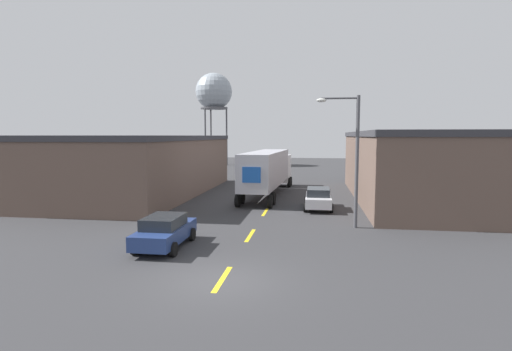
{
  "coord_description": "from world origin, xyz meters",
  "views": [
    {
      "loc": [
        3.22,
        -13.5,
        5.18
      ],
      "look_at": [
        -0.53,
        12.38,
        2.56
      ],
      "focal_mm": 28.0,
      "sensor_mm": 36.0,
      "label": 1
    }
  ],
  "objects_px": {
    "parked_car_left_near": "(165,231)",
    "parked_car_right_mid": "(318,198)",
    "water_tower": "(214,92)",
    "street_lamp": "(352,151)",
    "semi_truck": "(269,169)"
  },
  "relations": [
    {
      "from": "parked_car_left_near",
      "to": "street_lamp",
      "type": "distance_m",
      "value": 10.97
    },
    {
      "from": "water_tower",
      "to": "parked_car_left_near",
      "type": "bearing_deg",
      "value": -78.34
    },
    {
      "from": "semi_truck",
      "to": "street_lamp",
      "type": "distance_m",
      "value": 13.41
    },
    {
      "from": "semi_truck",
      "to": "street_lamp",
      "type": "xyz_separation_m",
      "value": [
        5.99,
        -11.83,
        2.0
      ]
    },
    {
      "from": "semi_truck",
      "to": "water_tower",
      "type": "relative_size",
      "value": 0.93
    },
    {
      "from": "street_lamp",
      "to": "water_tower",
      "type": "bearing_deg",
      "value": 112.89
    },
    {
      "from": "semi_truck",
      "to": "street_lamp",
      "type": "bearing_deg",
      "value": -60.1
    },
    {
      "from": "semi_truck",
      "to": "water_tower",
      "type": "height_order",
      "value": "water_tower"
    },
    {
      "from": "parked_car_left_near",
      "to": "water_tower",
      "type": "distance_m",
      "value": 54.08
    },
    {
      "from": "parked_car_left_near",
      "to": "water_tower",
      "type": "xyz_separation_m",
      "value": [
        -10.66,
        51.66,
        11.96
      ]
    },
    {
      "from": "parked_car_left_near",
      "to": "street_lamp",
      "type": "height_order",
      "value": "street_lamp"
    },
    {
      "from": "semi_truck",
      "to": "parked_car_right_mid",
      "type": "distance_m",
      "value": 7.75
    },
    {
      "from": "parked_car_left_near",
      "to": "parked_car_right_mid",
      "type": "xyz_separation_m",
      "value": [
        7.15,
        10.89,
        0.0
      ]
    },
    {
      "from": "water_tower",
      "to": "street_lamp",
      "type": "bearing_deg",
      "value": -67.11
    },
    {
      "from": "semi_truck",
      "to": "parked_car_right_mid",
      "type": "bearing_deg",
      "value": -52.96
    }
  ]
}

